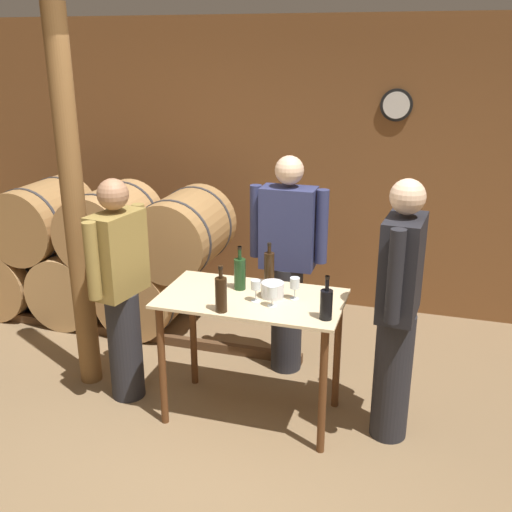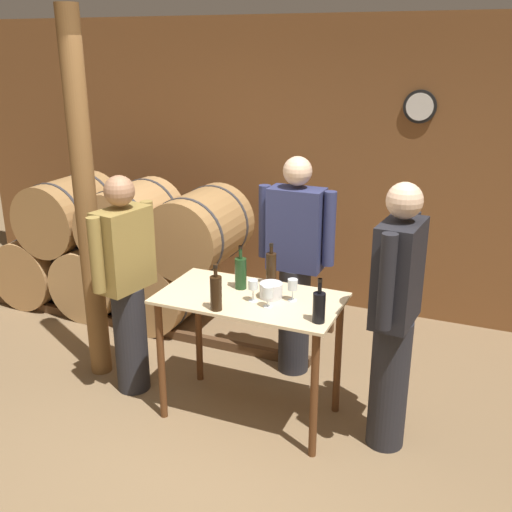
{
  "view_description": "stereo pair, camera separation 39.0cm",
  "coord_description": "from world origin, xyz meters",
  "px_view_note": "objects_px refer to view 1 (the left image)",
  "views": [
    {
      "loc": [
        1.09,
        -2.76,
        2.44
      ],
      "look_at": [
        0.03,
        0.77,
        1.14
      ],
      "focal_mm": 42.0,
      "sensor_mm": 36.0,
      "label": 1
    },
    {
      "loc": [
        1.46,
        -2.62,
        2.44
      ],
      "look_at": [
        0.03,
        0.77,
        1.14
      ],
      "focal_mm": 42.0,
      "sensor_mm": 36.0,
      "label": 2
    }
  ],
  "objects_px": {
    "wooden_post": "(74,210)",
    "wine_glass_near_right": "(295,284)",
    "wine_glass_near_center": "(272,292)",
    "wine_bottle_left": "(221,294)",
    "wine_bottle_right": "(326,303)",
    "wine_bottle_center": "(269,268)",
    "wine_glass_near_left": "(256,286)",
    "person_visitor_with_scarf": "(120,288)",
    "person_host": "(288,262)",
    "wine_bottle_far_left": "(240,273)",
    "person_visitor_bearded": "(398,308)",
    "ice_bucket": "(273,290)"
  },
  "relations": [
    {
      "from": "wine_glass_near_center",
      "to": "person_visitor_with_scarf",
      "type": "xyz_separation_m",
      "value": [
        -1.11,
        0.07,
        -0.13
      ]
    },
    {
      "from": "ice_bucket",
      "to": "person_visitor_bearded",
      "type": "distance_m",
      "value": 0.8
    },
    {
      "from": "ice_bucket",
      "to": "person_host",
      "type": "distance_m",
      "value": 0.65
    },
    {
      "from": "wine_glass_near_center",
      "to": "person_host",
      "type": "distance_m",
      "value": 0.81
    },
    {
      "from": "person_visitor_with_scarf",
      "to": "wine_glass_near_right",
      "type": "bearing_deg",
      "value": 3.88
    },
    {
      "from": "wooden_post",
      "to": "person_visitor_with_scarf",
      "type": "height_order",
      "value": "wooden_post"
    },
    {
      "from": "wine_glass_near_left",
      "to": "wine_glass_near_right",
      "type": "xyz_separation_m",
      "value": [
        0.23,
        0.11,
        -0.0
      ]
    },
    {
      "from": "wine_glass_near_left",
      "to": "wine_glass_near_center",
      "type": "distance_m",
      "value": 0.13
    },
    {
      "from": "wine_glass_near_left",
      "to": "person_visitor_with_scarf",
      "type": "xyz_separation_m",
      "value": [
        -0.99,
        0.02,
        -0.14
      ]
    },
    {
      "from": "wooden_post",
      "to": "wine_bottle_center",
      "type": "bearing_deg",
      "value": 6.98
    },
    {
      "from": "wine_glass_near_right",
      "to": "person_host",
      "type": "bearing_deg",
      "value": 107.77
    },
    {
      "from": "wooden_post",
      "to": "wine_bottle_far_left",
      "type": "height_order",
      "value": "wooden_post"
    },
    {
      "from": "wine_bottle_far_left",
      "to": "wine_glass_near_left",
      "type": "height_order",
      "value": "wine_bottle_far_left"
    },
    {
      "from": "wooden_post",
      "to": "wine_glass_near_center",
      "type": "relative_size",
      "value": 19.36
    },
    {
      "from": "wine_bottle_left",
      "to": "wine_bottle_right",
      "type": "relative_size",
      "value": 1.08
    },
    {
      "from": "wine_bottle_far_left",
      "to": "wine_bottle_left",
      "type": "relative_size",
      "value": 1.01
    },
    {
      "from": "wooden_post",
      "to": "wine_bottle_left",
      "type": "relative_size",
      "value": 9.02
    },
    {
      "from": "wine_bottle_left",
      "to": "wine_glass_near_right",
      "type": "bearing_deg",
      "value": 38.98
    },
    {
      "from": "wine_bottle_left",
      "to": "person_visitor_bearded",
      "type": "distance_m",
      "value": 1.09
    },
    {
      "from": "wine_glass_near_center",
      "to": "wine_bottle_left",
      "type": "bearing_deg",
      "value": -149.9
    },
    {
      "from": "person_visitor_with_scarf",
      "to": "wine_glass_near_center",
      "type": "bearing_deg",
      "value": -3.62
    },
    {
      "from": "wooden_post",
      "to": "wine_bottle_left",
      "type": "distance_m",
      "value": 1.31
    },
    {
      "from": "person_visitor_with_scarf",
      "to": "wooden_post",
      "type": "bearing_deg",
      "value": 163.41
    },
    {
      "from": "wooden_post",
      "to": "wine_bottle_left",
      "type": "height_order",
      "value": "wooden_post"
    },
    {
      "from": "wine_bottle_far_left",
      "to": "wooden_post",
      "type": "bearing_deg",
      "value": -178.66
    },
    {
      "from": "wine_glass_near_center",
      "to": "person_host",
      "type": "bearing_deg",
      "value": 96.94
    },
    {
      "from": "wine_bottle_left",
      "to": "wine_bottle_right",
      "type": "bearing_deg",
      "value": 7.25
    },
    {
      "from": "wooden_post",
      "to": "wine_glass_near_center",
      "type": "bearing_deg",
      "value": -7.04
    },
    {
      "from": "wine_glass_near_right",
      "to": "ice_bucket",
      "type": "xyz_separation_m",
      "value": [
        -0.15,
        -0.01,
        -0.06
      ]
    },
    {
      "from": "wooden_post",
      "to": "ice_bucket",
      "type": "xyz_separation_m",
      "value": [
        1.45,
        -0.04,
        -0.41
      ]
    },
    {
      "from": "wine_glass_near_left",
      "to": "person_host",
      "type": "xyz_separation_m",
      "value": [
        0.02,
        0.75,
        -0.1
      ]
    },
    {
      "from": "person_host",
      "to": "person_visitor_with_scarf",
      "type": "distance_m",
      "value": 1.24
    },
    {
      "from": "wine_bottle_far_left",
      "to": "person_visitor_with_scarf",
      "type": "relative_size",
      "value": 0.19
    },
    {
      "from": "person_host",
      "to": "wine_glass_near_left",
      "type": "bearing_deg",
      "value": -91.81
    },
    {
      "from": "wooden_post",
      "to": "wine_glass_near_center",
      "type": "xyz_separation_m",
      "value": [
        1.49,
        -0.18,
        -0.36
      ]
    },
    {
      "from": "wine_bottle_far_left",
      "to": "wine_glass_near_right",
      "type": "xyz_separation_m",
      "value": [
        0.39,
        -0.06,
        -0.01
      ]
    },
    {
      "from": "person_visitor_bearded",
      "to": "wine_glass_near_center",
      "type": "bearing_deg",
      "value": -169.25
    },
    {
      "from": "wine_glass_near_right",
      "to": "wooden_post",
      "type": "bearing_deg",
      "value": 178.87
    },
    {
      "from": "wine_glass_near_left",
      "to": "person_visitor_with_scarf",
      "type": "height_order",
      "value": "person_visitor_with_scarf"
    },
    {
      "from": "wine_bottle_far_left",
      "to": "wine_glass_near_center",
      "type": "height_order",
      "value": "wine_bottle_far_left"
    },
    {
      "from": "wine_bottle_center",
      "to": "person_host",
      "type": "relative_size",
      "value": 0.18
    },
    {
      "from": "wine_bottle_right",
      "to": "wine_glass_near_left",
      "type": "xyz_separation_m",
      "value": [
        -0.48,
        0.13,
        0.01
      ]
    },
    {
      "from": "wooden_post",
      "to": "person_visitor_bearded",
      "type": "bearing_deg",
      "value": -0.98
    },
    {
      "from": "wine_glass_near_center",
      "to": "person_host",
      "type": "relative_size",
      "value": 0.08
    },
    {
      "from": "wine_glass_near_center",
      "to": "wine_bottle_right",
      "type": "bearing_deg",
      "value": -12.77
    },
    {
      "from": "person_visitor_with_scarf",
      "to": "wine_bottle_right",
      "type": "bearing_deg",
      "value": -5.88
    },
    {
      "from": "wooden_post",
      "to": "wine_glass_near_right",
      "type": "xyz_separation_m",
      "value": [
        1.6,
        -0.03,
        -0.36
      ]
    },
    {
      "from": "wooden_post",
      "to": "wine_glass_near_right",
      "type": "height_order",
      "value": "wooden_post"
    },
    {
      "from": "wooden_post",
      "to": "person_visitor_with_scarf",
      "type": "bearing_deg",
      "value": -16.59
    },
    {
      "from": "person_visitor_with_scarf",
      "to": "person_visitor_bearded",
      "type": "bearing_deg",
      "value": 2.3
    }
  ]
}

